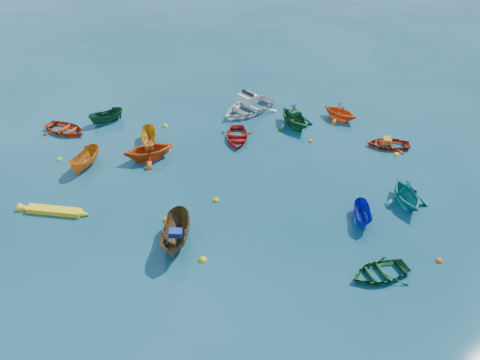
% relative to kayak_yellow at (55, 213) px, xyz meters
% --- Properties ---
extents(ground, '(160.00, 160.00, 0.00)m').
position_rel_kayak_yellow_xyz_m(ground, '(8.69, 0.92, 0.00)').
color(ground, '#093444').
rests_on(ground, ground).
extents(sampan_brown_mid, '(2.31, 3.72, 1.35)m').
position_rel_kayak_yellow_xyz_m(sampan_brown_mid, '(7.43, 0.17, 0.00)').
color(sampan_brown_mid, '#513D1D').
rests_on(sampan_brown_mid, ground).
extents(dinghy_orange_w, '(4.21, 4.17, 1.68)m').
position_rel_kayak_yellow_xyz_m(dinghy_orange_w, '(2.22, 6.62, 0.00)').
color(dinghy_orange_w, '#CA4913').
rests_on(dinghy_orange_w, ground).
extents(sampan_yellow_mid, '(2.19, 2.82, 1.03)m').
position_rel_kayak_yellow_xyz_m(sampan_yellow_mid, '(1.28, 8.32, 0.00)').
color(sampan_yellow_mid, '#C58111').
rests_on(sampan_yellow_mid, ground).
extents(dinghy_green_e, '(3.52, 3.39, 0.60)m').
position_rel_kayak_yellow_xyz_m(dinghy_green_e, '(17.29, 1.50, 0.00)').
color(dinghy_green_e, '#124D22').
rests_on(dinghy_green_e, ground).
extents(dinghy_cyan_se, '(3.54, 3.71, 1.53)m').
position_rel_kayak_yellow_xyz_m(dinghy_cyan_se, '(18.00, 7.57, 0.00)').
color(dinghy_cyan_se, teal).
rests_on(dinghy_cyan_se, ground).
extents(dinghy_red_nw, '(3.41, 2.60, 0.66)m').
position_rel_kayak_yellow_xyz_m(dinghy_red_nw, '(-5.02, 7.62, 0.00)').
color(dinghy_red_nw, '#B2340E').
rests_on(dinghy_red_nw, ground).
extents(sampan_orange_n, '(1.27, 2.91, 1.10)m').
position_rel_kayak_yellow_xyz_m(sampan_orange_n, '(-1.07, 4.47, 0.00)').
color(sampan_orange_n, '#C66412').
rests_on(sampan_orange_n, ground).
extents(dinghy_green_n, '(4.27, 4.24, 1.70)m').
position_rel_kayak_yellow_xyz_m(dinghy_green_n, '(9.80, 14.06, 0.00)').
color(dinghy_green_n, '#135429').
rests_on(dinghy_green_n, ground).
extents(dinghy_red_ne, '(3.22, 2.65, 0.58)m').
position_rel_kayak_yellow_xyz_m(dinghy_red_ne, '(16.43, 13.54, 0.00)').
color(dinghy_red_ne, '#A4220D').
rests_on(dinghy_red_ne, ground).
extents(sampan_blue_far, '(1.44, 2.47, 0.90)m').
position_rel_kayak_yellow_xyz_m(sampan_blue_far, '(15.95, 5.25, 0.00)').
color(sampan_blue_far, '#0D14A4').
rests_on(sampan_blue_far, ground).
extents(dinghy_red_far, '(3.14, 3.64, 0.63)m').
position_rel_kayak_yellow_xyz_m(dinghy_red_far, '(6.64, 10.84, 0.00)').
color(dinghy_red_far, red).
rests_on(dinghy_red_far, ground).
extents(dinghy_orange_far, '(3.38, 3.17, 1.43)m').
position_rel_kayak_yellow_xyz_m(dinghy_orange_far, '(12.68, 16.25, 0.00)').
color(dinghy_orange_far, '#E35815').
rests_on(dinghy_orange_far, ground).
extents(sampan_green_far, '(2.23, 2.69, 1.00)m').
position_rel_kayak_yellow_xyz_m(sampan_green_far, '(-3.11, 9.89, 0.00)').
color(sampan_green_far, '#0F4220').
rests_on(sampan_green_far, ground).
extents(kayak_yellow, '(3.82, 1.34, 0.38)m').
position_rel_kayak_yellow_xyz_m(kayak_yellow, '(0.00, 0.00, 0.00)').
color(kayak_yellow, yellow).
rests_on(kayak_yellow, ground).
extents(motorboat_white, '(5.02, 5.59, 1.55)m').
position_rel_kayak_yellow_xyz_m(motorboat_white, '(5.94, 15.02, 0.00)').
color(motorboat_white, silver).
rests_on(motorboat_white, ground).
extents(tarp_blue_a, '(0.74, 0.64, 0.30)m').
position_rel_kayak_yellow_xyz_m(tarp_blue_a, '(7.47, 0.03, 0.82)').
color(tarp_blue_a, navy).
rests_on(tarp_blue_a, sampan_brown_mid).
extents(tarp_orange_a, '(0.85, 0.87, 0.34)m').
position_rel_kayak_yellow_xyz_m(tarp_orange_a, '(2.26, 6.65, 1.01)').
color(tarp_orange_a, '#BF4B13').
rests_on(tarp_orange_a, dinghy_orange_w).
extents(tarp_green_b, '(0.78, 0.79, 0.31)m').
position_rel_kayak_yellow_xyz_m(tarp_green_b, '(9.72, 14.13, 1.00)').
color(tarp_green_b, '#134E22').
rests_on(tarp_green_b, dinghy_green_n).
extents(tarp_orange_b, '(0.66, 0.78, 0.33)m').
position_rel_kayak_yellow_xyz_m(tarp_orange_b, '(16.33, 13.51, 0.46)').
color(tarp_orange_b, orange).
rests_on(tarp_orange_b, dinghy_red_ne).
extents(buoy_or_a, '(0.38, 0.38, 0.38)m').
position_rel_kayak_yellow_xyz_m(buoy_or_a, '(6.09, 1.55, 0.00)').
color(buoy_or_a, orange).
rests_on(buoy_or_a, ground).
extents(buoy_ye_a, '(0.39, 0.39, 0.39)m').
position_rel_kayak_yellow_xyz_m(buoy_ye_a, '(9.14, -0.49, 0.00)').
color(buoy_ye_a, yellow).
rests_on(buoy_ye_a, ground).
extents(buoy_or_b, '(0.33, 0.33, 0.33)m').
position_rel_kayak_yellow_xyz_m(buoy_or_b, '(19.94, 3.45, 0.00)').
color(buoy_or_b, '#E4500C').
rests_on(buoy_or_b, ground).
extents(buoy_ye_b, '(0.32, 0.32, 0.32)m').
position_rel_kayak_yellow_xyz_m(buoy_ye_b, '(-3.17, 4.51, 0.00)').
color(buoy_ye_b, yellow).
rests_on(buoy_ye_b, ground).
extents(buoy_or_c, '(0.39, 0.39, 0.39)m').
position_rel_kayak_yellow_xyz_m(buoy_or_c, '(2.86, 7.86, 0.00)').
color(buoy_or_c, orange).
rests_on(buoy_or_c, ground).
extents(buoy_ye_c, '(0.37, 0.37, 0.37)m').
position_rel_kayak_yellow_xyz_m(buoy_ye_c, '(7.91, 4.09, 0.00)').
color(buoy_ye_c, gold).
rests_on(buoy_ye_c, ground).
extents(buoy_or_d, '(0.33, 0.33, 0.33)m').
position_rel_kayak_yellow_xyz_m(buoy_or_d, '(11.43, 12.34, 0.00)').
color(buoy_or_d, orange).
rests_on(buoy_or_d, ground).
extents(buoy_ye_d, '(0.36, 0.36, 0.36)m').
position_rel_kayak_yellow_xyz_m(buoy_ye_d, '(1.16, 10.78, 0.00)').
color(buoy_ye_d, yellow).
rests_on(buoy_ye_d, ground).
extents(buoy_or_e, '(0.39, 0.39, 0.39)m').
position_rel_kayak_yellow_xyz_m(buoy_or_e, '(9.57, 14.72, 0.00)').
color(buoy_or_e, orange).
rests_on(buoy_or_e, ground).
extents(buoy_ye_e, '(0.36, 0.36, 0.36)m').
position_rel_kayak_yellow_xyz_m(buoy_ye_e, '(17.10, 12.62, 0.00)').
color(buoy_ye_e, yellow).
rests_on(buoy_ye_e, ground).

